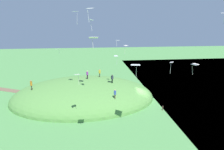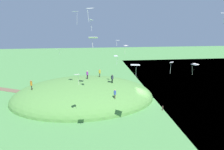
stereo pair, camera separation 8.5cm
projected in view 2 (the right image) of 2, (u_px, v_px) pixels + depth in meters
name	position (u px, v px, depth m)	size (l,w,h in m)	color
ground_plane	(143.00, 101.00, 36.67)	(160.00, 160.00, 0.00)	#508E4A
grass_hill	(84.00, 97.00, 38.42)	(27.59, 20.05, 7.15)	#579043
dirt_path	(12.00, 91.00, 42.14)	(12.11, 1.69, 0.04)	brown
person_walking_path	(87.00, 74.00, 38.15)	(0.40, 0.40, 1.68)	black
person_on_hilltop	(31.00, 84.00, 34.62)	(0.51, 0.51, 1.85)	#413A2A
person_with_child	(100.00, 72.00, 40.49)	(0.46, 0.46, 1.65)	black
person_watching_kites	(115.00, 93.00, 31.64)	(0.50, 0.50, 1.61)	brown
person_near_shore	(112.00, 78.00, 36.64)	(0.67, 0.67, 1.63)	black
kite_0	(91.00, 21.00, 26.97)	(0.68, 0.81, 1.58)	white
kite_1	(118.00, 41.00, 33.02)	(0.78, 0.74, 0.98)	silver
kite_2	(75.00, 12.00, 28.99)	(1.04, 1.02, 1.88)	white
kite_3	(171.00, 63.00, 32.68)	(0.93, 0.98, 2.09)	white
kite_4	(90.00, 9.00, 27.49)	(1.20, 1.09, 2.03)	white
kite_5	(135.00, 65.00, 23.89)	(1.26, 0.98, 1.78)	silver
kite_6	(58.00, 49.00, 41.10)	(1.13, 0.93, 1.23)	white
kite_7	(126.00, 46.00, 38.34)	(0.92, 0.85, 1.81)	white
kite_8	(93.00, 38.00, 19.19)	(0.90, 0.62, 1.13)	white
kite_9	(77.00, 75.00, 25.50)	(0.85, 0.76, 1.60)	silver
kite_10	(116.00, 56.00, 33.33)	(0.64, 0.91, 1.56)	white
kite_11	(195.00, 65.00, 28.46)	(1.42, 1.34, 1.72)	white
mooring_post	(163.00, 108.00, 32.65)	(0.14, 0.14, 0.81)	brown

